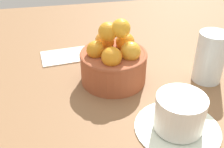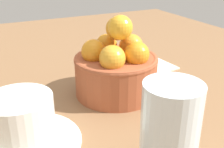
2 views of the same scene
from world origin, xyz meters
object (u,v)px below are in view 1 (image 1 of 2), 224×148
(terracotta_bowl, at_px, (114,60))
(water_glass, at_px, (210,57))
(folded_napkin, at_px, (66,55))
(coffee_cup, at_px, (179,116))

(terracotta_bowl, xyz_separation_m, water_glass, (-0.21, 0.04, 0.01))
(water_glass, bearing_deg, terracotta_bowl, -10.76)
(terracotta_bowl, bearing_deg, water_glass, 169.24)
(terracotta_bowl, relative_size, folded_napkin, 1.16)
(coffee_cup, bearing_deg, water_glass, -132.43)
(coffee_cup, height_order, folded_napkin, coffee_cup)
(terracotta_bowl, relative_size, water_glass, 1.28)
(water_glass, relative_size, folded_napkin, 0.91)
(terracotta_bowl, bearing_deg, folded_napkin, -52.93)
(coffee_cup, relative_size, water_glass, 1.35)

